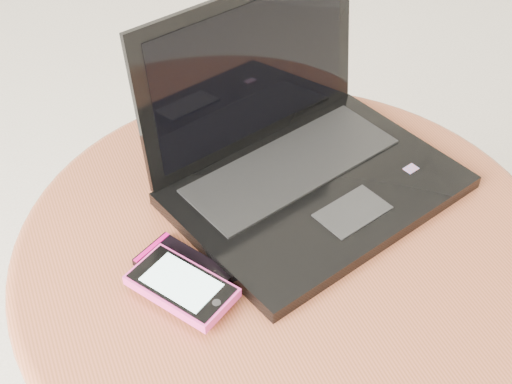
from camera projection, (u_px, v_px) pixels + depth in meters
name	position (u px, v px, depth m)	size (l,w,h in m)	color
table	(285.00, 298.00, 0.95)	(0.69, 0.69, 0.54)	#5A3214
laptop	(298.00, 155.00, 0.92)	(0.42, 0.36, 0.24)	black
phone_black	(183.00, 269.00, 0.82)	(0.11, 0.13, 0.01)	black
phone_pink	(182.00, 286.00, 0.79)	(0.12, 0.14, 0.01)	#D3338A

